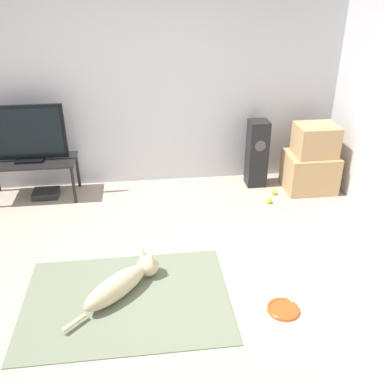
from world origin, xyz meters
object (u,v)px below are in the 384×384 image
(frisbee, at_px, (283,309))
(floor_speaker, at_px, (257,154))
(cardboard_box_upper, at_px, (316,140))
(dog, at_px, (124,282))
(game_console, at_px, (46,194))
(tennis_ball_by_boxes, at_px, (269,201))
(tv_stand, at_px, (31,165))
(tv, at_px, (25,134))
(tennis_ball_near_speaker, at_px, (274,192))
(cardboard_box_lower, at_px, (309,172))

(frisbee, bearing_deg, floor_speaker, 81.21)
(cardboard_box_upper, distance_m, floor_speaker, 0.72)
(dog, distance_m, game_console, 2.12)
(tennis_ball_by_boxes, height_order, game_console, game_console)
(tv_stand, relative_size, tennis_ball_by_boxes, 15.71)
(tv, xyz_separation_m, tennis_ball_by_boxes, (2.75, -0.51, -0.77))
(dog, bearing_deg, tennis_ball_by_boxes, 39.64)
(tv, distance_m, game_console, 0.77)
(frisbee, relative_size, cardboard_box_upper, 0.55)
(tv, distance_m, tennis_ball_near_speaker, 2.99)
(cardboard_box_lower, height_order, tennis_ball_by_boxes, cardboard_box_lower)
(cardboard_box_lower, xyz_separation_m, cardboard_box_upper, (0.02, -0.01, 0.42))
(cardboard_box_lower, distance_m, game_console, 3.24)
(dog, height_order, tennis_ball_by_boxes, dog)
(frisbee, xyz_separation_m, tv, (-2.36, 2.27, 0.79))
(tv_stand, height_order, tennis_ball_near_speaker, tv_stand)
(cardboard_box_lower, height_order, tv_stand, tv_stand)
(floor_speaker, distance_m, tv_stand, 2.72)
(cardboard_box_upper, distance_m, game_console, 3.31)
(dog, bearing_deg, game_console, 117.37)
(dog, xyz_separation_m, cardboard_box_upper, (2.27, 1.68, 0.53))
(frisbee, distance_m, cardboard_box_lower, 2.29)
(floor_speaker, relative_size, tv_stand, 0.81)
(dog, xyz_separation_m, tennis_ball_by_boxes, (1.67, 1.38, -0.08))
(dog, distance_m, tv_stand, 2.20)
(cardboard_box_lower, height_order, game_console, cardboard_box_lower)
(cardboard_box_upper, distance_m, tennis_ball_near_speaker, 0.79)
(frisbee, relative_size, game_console, 0.86)
(frisbee, relative_size, cardboard_box_lower, 0.43)
(dog, relative_size, cardboard_box_upper, 1.62)
(cardboard_box_upper, distance_m, tv_stand, 3.37)
(tv, height_order, game_console, tv)
(dog, relative_size, tennis_ball_near_speaker, 11.66)
(frisbee, height_order, game_console, game_console)
(cardboard_box_lower, distance_m, cardboard_box_upper, 0.42)
(game_console, bearing_deg, dog, -62.63)
(tennis_ball_near_speaker, bearing_deg, game_console, 174.00)
(frisbee, xyz_separation_m, floor_speaker, (0.35, 2.28, 0.41))
(tv_stand, height_order, game_console, tv_stand)
(frisbee, distance_m, floor_speaker, 2.34)
(tv, bearing_deg, cardboard_box_upper, -3.69)
(tv_stand, xyz_separation_m, tennis_ball_near_speaker, (2.88, -0.30, -0.39))
(tennis_ball_near_speaker, bearing_deg, tennis_ball_by_boxes, -121.07)
(cardboard_box_lower, relative_size, game_console, 1.99)
(floor_speaker, bearing_deg, tv_stand, -179.79)
(cardboard_box_lower, xyz_separation_m, floor_speaker, (-0.62, 0.21, 0.19))
(floor_speaker, xyz_separation_m, tennis_ball_by_boxes, (0.04, -0.52, -0.39))
(floor_speaker, distance_m, game_console, 2.63)
(floor_speaker, xyz_separation_m, tennis_ball_near_speaker, (0.16, -0.31, -0.39))
(cardboard_box_lower, bearing_deg, cardboard_box_upper, -34.63)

